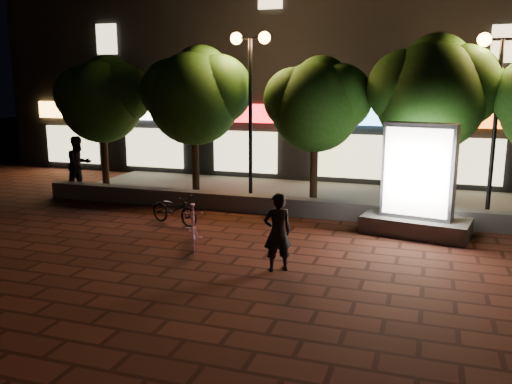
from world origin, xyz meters
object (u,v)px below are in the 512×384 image
at_px(tree_right, 434,90).
at_px(street_lamp_right, 499,78).
at_px(scooter_parked, 174,209).
at_px(street_lamp_left, 250,74).
at_px(scooter_pink, 193,226).
at_px(rider, 278,232).
at_px(tree_left, 196,93).
at_px(tree_mid, 317,101).
at_px(tree_far_left, 104,96).
at_px(ad_kiosk, 418,190).
at_px(pedestrian, 79,164).

height_order(tree_right, street_lamp_right, tree_right).
bearing_deg(scooter_parked, street_lamp_left, -2.13).
relative_size(scooter_pink, rider, 0.99).
distance_m(street_lamp_left, street_lamp_right, 7.00).
bearing_deg(tree_left, scooter_parked, -76.05).
xyz_separation_m(tree_mid, street_lamp_left, (-2.05, -0.26, 0.81)).
xyz_separation_m(street_lamp_left, scooter_parked, (-1.09, -3.20, -3.61)).
height_order(tree_far_left, tree_left, tree_left).
bearing_deg(rider, tree_mid, -118.61).
relative_size(street_lamp_left, ad_kiosk, 1.84).
bearing_deg(rider, tree_right, -148.23).
xyz_separation_m(scooter_pink, scooter_parked, (-1.32, 1.64, -0.06)).
bearing_deg(tree_mid, tree_far_left, 180.00).
relative_size(tree_far_left, scooter_parked, 2.91).
distance_m(street_lamp_left, scooter_parked, 4.94).
height_order(tree_right, scooter_pink, tree_right).
bearing_deg(street_lamp_right, tree_far_left, 178.79).
bearing_deg(tree_right, scooter_pink, -135.14).
bearing_deg(tree_left, rider, -53.40).
distance_m(tree_mid, tree_right, 3.32).
distance_m(tree_far_left, tree_right, 10.81).
bearing_deg(street_lamp_right, tree_left, 178.32).
relative_size(tree_mid, street_lamp_right, 0.90).
bearing_deg(scooter_pink, rider, -47.25).
relative_size(rider, scooter_parked, 1.02).
bearing_deg(tree_left, pedestrian, -166.38).
bearing_deg(tree_far_left, street_lamp_right, -1.21).
bearing_deg(tree_far_left, tree_left, 0.00).
bearing_deg(ad_kiosk, street_lamp_right, 48.56).
distance_m(tree_right, street_lamp_left, 5.38).
bearing_deg(pedestrian, tree_far_left, -7.61).
xyz_separation_m(tree_left, street_lamp_right, (8.95, -0.26, 0.45)).
bearing_deg(scooter_parked, street_lamp_right, -51.80).
xyz_separation_m(tree_mid, pedestrian, (-7.97, -0.96, -2.18)).
distance_m(ad_kiosk, rider, 4.51).
bearing_deg(scooter_pink, tree_right, 19.88).
bearing_deg(tree_mid, pedestrian, -173.11).
xyz_separation_m(tree_far_left, rider, (7.99, -6.04, -2.48)).
xyz_separation_m(tree_left, pedestrian, (-3.97, -0.96, -2.40)).
height_order(scooter_pink, rider, rider).
bearing_deg(street_lamp_left, pedestrian, -173.26).
relative_size(tree_left, street_lamp_right, 0.98).
height_order(tree_right, rider, tree_right).
distance_m(tree_mid, street_lamp_right, 5.00).
height_order(ad_kiosk, pedestrian, ad_kiosk).
bearing_deg(street_lamp_left, scooter_pink, -87.24).
height_order(tree_far_left, tree_mid, tree_far_left).
xyz_separation_m(tree_right, pedestrian, (-11.28, -0.96, -2.53)).
height_order(tree_far_left, tree_right, tree_right).
relative_size(tree_far_left, street_lamp_right, 0.93).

